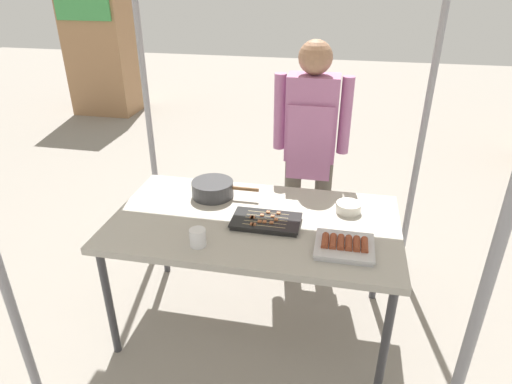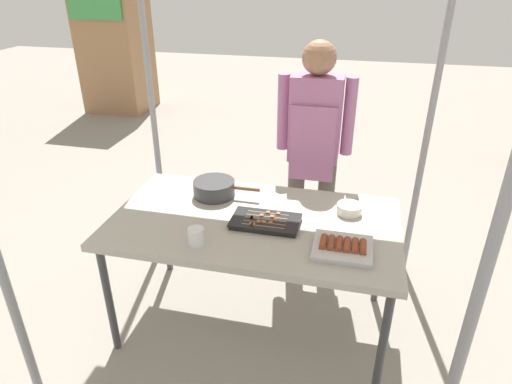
{
  "view_description": "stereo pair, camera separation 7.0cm",
  "coord_description": "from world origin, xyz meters",
  "px_view_note": "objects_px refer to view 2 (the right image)",
  "views": [
    {
      "loc": [
        0.44,
        -2.09,
        2.02
      ],
      "look_at": [
        0.0,
        0.05,
        0.9
      ],
      "focal_mm": 31.11,
      "sensor_mm": 36.0,
      "label": 1
    },
    {
      "loc": [
        0.5,
        -2.07,
        2.02
      ],
      "look_at": [
        0.0,
        0.05,
        0.9
      ],
      "focal_mm": 31.11,
      "sensor_mm": 36.0,
      "label": 2
    }
  ],
  "objects_px": {
    "stall_table": "(254,228)",
    "vendor_woman": "(314,140)",
    "tray_grilled_sausages": "(343,247)",
    "tray_meat_skewers": "(266,222)",
    "drink_cup_near_edge": "(196,236)",
    "cooking_wok": "(214,188)",
    "condiment_bowl": "(349,209)",
    "neighbor_stall_left": "(115,45)"
  },
  "relations": [
    {
      "from": "stall_table",
      "to": "vendor_woman",
      "type": "distance_m",
      "value": 0.88
    },
    {
      "from": "tray_grilled_sausages",
      "to": "tray_meat_skewers",
      "type": "relative_size",
      "value": 0.78
    },
    {
      "from": "tray_meat_skewers",
      "to": "drink_cup_near_edge",
      "type": "bearing_deg",
      "value": -137.88
    },
    {
      "from": "cooking_wok",
      "to": "vendor_woman",
      "type": "bearing_deg",
      "value": 46.93
    },
    {
      "from": "condiment_bowl",
      "to": "drink_cup_near_edge",
      "type": "relative_size",
      "value": 1.53
    },
    {
      "from": "tray_meat_skewers",
      "to": "neighbor_stall_left",
      "type": "distance_m",
      "value": 5.24
    },
    {
      "from": "condiment_bowl",
      "to": "neighbor_stall_left",
      "type": "bearing_deg",
      "value": 132.84
    },
    {
      "from": "cooking_wok",
      "to": "neighbor_stall_left",
      "type": "distance_m",
      "value": 4.8
    },
    {
      "from": "stall_table",
      "to": "tray_grilled_sausages",
      "type": "bearing_deg",
      "value": -21.33
    },
    {
      "from": "tray_grilled_sausages",
      "to": "condiment_bowl",
      "type": "height_order",
      "value": "same"
    },
    {
      "from": "stall_table",
      "to": "condiment_bowl",
      "type": "distance_m",
      "value": 0.56
    },
    {
      "from": "drink_cup_near_edge",
      "to": "vendor_woman",
      "type": "bearing_deg",
      "value": 67.6
    },
    {
      "from": "vendor_woman",
      "to": "tray_grilled_sausages",
      "type": "bearing_deg",
      "value": 105.1
    },
    {
      "from": "tray_meat_skewers",
      "to": "vendor_woman",
      "type": "distance_m",
      "value": 0.87
    },
    {
      "from": "stall_table",
      "to": "drink_cup_near_edge",
      "type": "distance_m",
      "value": 0.39
    },
    {
      "from": "stall_table",
      "to": "condiment_bowl",
      "type": "bearing_deg",
      "value": 21.42
    },
    {
      "from": "tray_grilled_sausages",
      "to": "neighbor_stall_left",
      "type": "xyz_separation_m",
      "value": [
        -3.62,
        4.31,
        0.19
      ]
    },
    {
      "from": "tray_grilled_sausages",
      "to": "condiment_bowl",
      "type": "xyz_separation_m",
      "value": [
        0.01,
        0.4,
        0.01
      ]
    },
    {
      "from": "drink_cup_near_edge",
      "to": "vendor_woman",
      "type": "xyz_separation_m",
      "value": [
        0.46,
        1.11,
        0.16
      ]
    },
    {
      "from": "cooking_wok",
      "to": "neighbor_stall_left",
      "type": "bearing_deg",
      "value": 125.91
    },
    {
      "from": "drink_cup_near_edge",
      "to": "tray_grilled_sausages",
      "type": "bearing_deg",
      "value": 8.46
    },
    {
      "from": "cooking_wok",
      "to": "tray_grilled_sausages",
      "type": "bearing_deg",
      "value": -27.99
    },
    {
      "from": "condiment_bowl",
      "to": "drink_cup_near_edge",
      "type": "bearing_deg",
      "value": -145.71
    },
    {
      "from": "tray_meat_skewers",
      "to": "vendor_woman",
      "type": "height_order",
      "value": "vendor_woman"
    },
    {
      "from": "tray_grilled_sausages",
      "to": "drink_cup_near_edge",
      "type": "distance_m",
      "value": 0.74
    },
    {
      "from": "tray_meat_skewers",
      "to": "condiment_bowl",
      "type": "distance_m",
      "value": 0.5
    },
    {
      "from": "vendor_woman",
      "to": "stall_table",
      "type": "bearing_deg",
      "value": 74.1
    },
    {
      "from": "stall_table",
      "to": "condiment_bowl",
      "type": "xyz_separation_m",
      "value": [
        0.51,
        0.2,
        0.08
      ]
    },
    {
      "from": "drink_cup_near_edge",
      "to": "vendor_woman",
      "type": "height_order",
      "value": "vendor_woman"
    },
    {
      "from": "condiment_bowl",
      "to": "drink_cup_near_edge",
      "type": "height_order",
      "value": "drink_cup_near_edge"
    },
    {
      "from": "cooking_wok",
      "to": "condiment_bowl",
      "type": "xyz_separation_m",
      "value": [
        0.82,
        -0.03,
        -0.02
      ]
    },
    {
      "from": "tray_meat_skewers",
      "to": "drink_cup_near_edge",
      "type": "height_order",
      "value": "drink_cup_near_edge"
    },
    {
      "from": "condiment_bowl",
      "to": "tray_grilled_sausages",
      "type": "bearing_deg",
      "value": -91.78
    },
    {
      "from": "cooking_wok",
      "to": "stall_table",
      "type": "bearing_deg",
      "value": -37.29
    },
    {
      "from": "stall_table",
      "to": "cooking_wok",
      "type": "bearing_deg",
      "value": 142.71
    },
    {
      "from": "tray_grilled_sausages",
      "to": "tray_meat_skewers",
      "type": "xyz_separation_m",
      "value": [
        -0.43,
        0.16,
        -0.01
      ]
    },
    {
      "from": "cooking_wok",
      "to": "vendor_woman",
      "type": "relative_size",
      "value": 0.26
    },
    {
      "from": "tray_meat_skewers",
      "to": "vendor_woman",
      "type": "relative_size",
      "value": 0.23
    },
    {
      "from": "stall_table",
      "to": "neighbor_stall_left",
      "type": "relative_size",
      "value": 0.83
    },
    {
      "from": "stall_table",
      "to": "neighbor_stall_left",
      "type": "distance_m",
      "value": 5.17
    },
    {
      "from": "tray_grilled_sausages",
      "to": "vendor_woman",
      "type": "relative_size",
      "value": 0.18
    },
    {
      "from": "cooking_wok",
      "to": "drink_cup_near_edge",
      "type": "xyz_separation_m",
      "value": [
        0.08,
        -0.54,
        -0.01
      ]
    }
  ]
}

